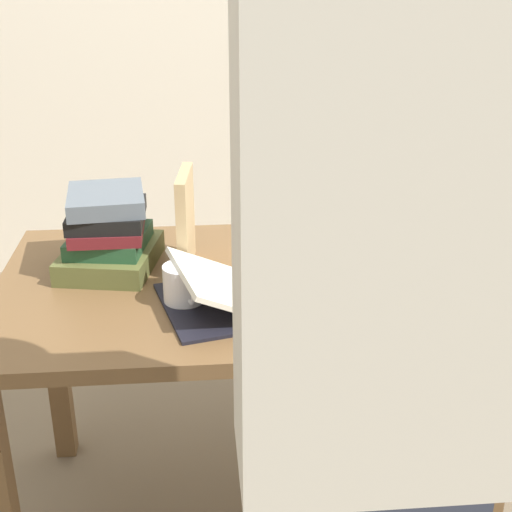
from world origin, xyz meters
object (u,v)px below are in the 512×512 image
at_px(coffee_mug, 184,285).
at_px(person_reader, 365,441).
at_px(book_stack_tall, 109,233).
at_px(reading_lamp, 400,117).
at_px(book_standing_upright, 186,221).
at_px(open_book, 268,287).

height_order(coffee_mug, person_reader, person_reader).
distance_m(book_stack_tall, reading_lamp, 0.82).
relative_size(book_standing_upright, reading_lamp, 0.52).
relative_size(book_stack_tall, book_standing_upright, 1.24).
bearing_deg(reading_lamp, coffee_mug, -147.76).
relative_size(open_book, book_stack_tall, 1.76).
bearing_deg(person_reader, book_standing_upright, -73.67).
xyz_separation_m(open_book, book_standing_upright, (-0.19, 0.20, 0.09)).
height_order(book_standing_upright, person_reader, person_reader).
distance_m(reading_lamp, person_reader, 1.09).
height_order(book_stack_tall, coffee_mug, book_stack_tall).
distance_m(open_book, reading_lamp, 0.61).
height_order(open_book, book_standing_upright, book_standing_upright).
xyz_separation_m(reading_lamp, coffee_mug, (-0.58, -0.36, -0.30)).
relative_size(open_book, coffee_mug, 4.41).
xyz_separation_m(open_book, person_reader, (0.07, -0.66, 0.07)).
bearing_deg(open_book, person_reader, -98.07).
bearing_deg(book_stack_tall, open_book, -29.48).
distance_m(book_stack_tall, coffee_mug, 0.30).
relative_size(book_standing_upright, person_reader, 0.15).
xyz_separation_m(book_standing_upright, reading_lamp, (0.57, 0.15, 0.22)).
xyz_separation_m(book_stack_tall, reading_lamp, (0.76, 0.14, 0.25)).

